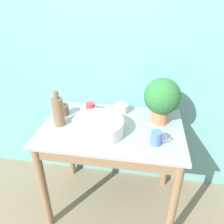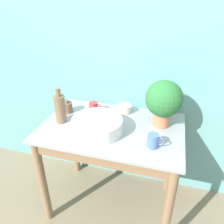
{
  "view_description": "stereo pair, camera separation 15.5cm",
  "coord_description": "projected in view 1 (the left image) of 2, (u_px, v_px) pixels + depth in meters",
  "views": [
    {
      "loc": [
        0.22,
        -1.0,
        1.69
      ],
      "look_at": [
        0.0,
        0.35,
        0.94
      ],
      "focal_mm": 35.0,
      "sensor_mm": 36.0,
      "label": 1
    },
    {
      "loc": [
        0.37,
        -0.97,
        1.69
      ],
      "look_at": [
        0.0,
        0.35,
        0.94
      ],
      "focal_mm": 35.0,
      "sensor_mm": 36.0,
      "label": 2
    }
  ],
  "objects": [
    {
      "name": "wall_back",
      "position": [
        120.0,
        60.0,
        1.78
      ],
      "size": [
        6.0,
        0.05,
        2.4
      ],
      "color": "#609E9E",
      "rests_on": "ground_plane"
    },
    {
      "name": "counter_table",
      "position": [
        112.0,
        148.0,
        1.68
      ],
      "size": [
        1.04,
        0.69,
        0.82
      ],
      "color": "#846647",
      "rests_on": "ground_plane"
    },
    {
      "name": "potted_plant",
      "position": [
        162.0,
        98.0,
        1.57
      ],
      "size": [
        0.26,
        0.26,
        0.35
      ],
      "color": "#B7704C",
      "rests_on": "counter_table"
    },
    {
      "name": "bowl_wash_large",
      "position": [
        98.0,
        126.0,
        1.52
      ],
      "size": [
        0.36,
        0.36,
        0.1
      ],
      "color": "silver",
      "rests_on": "counter_table"
    },
    {
      "name": "bottle_tall",
      "position": [
        58.0,
        111.0,
        1.58
      ],
      "size": [
        0.08,
        0.08,
        0.27
      ],
      "color": "brown",
      "rests_on": "counter_table"
    },
    {
      "name": "bottle_short",
      "position": [
        64.0,
        110.0,
        1.75
      ],
      "size": [
        0.08,
        0.08,
        0.11
      ],
      "color": "brown",
      "rests_on": "counter_table"
    },
    {
      "name": "mug_red",
      "position": [
        91.0,
        108.0,
        1.76
      ],
      "size": [
        0.11,
        0.07,
        0.09
      ],
      "color": "#C63838",
      "rests_on": "counter_table"
    },
    {
      "name": "mug_blue",
      "position": [
        157.0,
        138.0,
        1.4
      ],
      "size": [
        0.11,
        0.07,
        0.09
      ],
      "color": "#4C70B7",
      "rests_on": "counter_table"
    },
    {
      "name": "bowl_small_cream",
      "position": [
        121.0,
        108.0,
        1.79
      ],
      "size": [
        0.11,
        0.11,
        0.07
      ],
      "color": "beige",
      "rests_on": "counter_table"
    }
  ]
}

